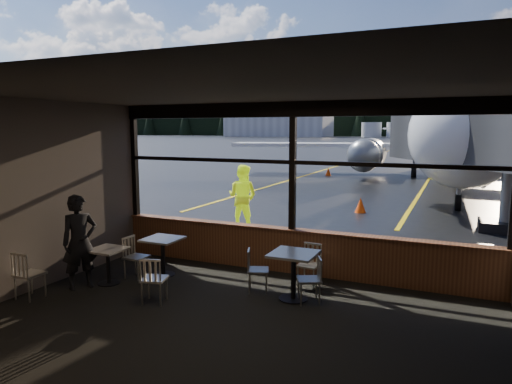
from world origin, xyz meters
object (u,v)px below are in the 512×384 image
Objects in this scene: cafe_table_near at (293,276)px; chair_left_s at (30,275)px; chair_mid_s at (154,279)px; passenger at (80,242)px; chair_mid_w at (137,258)px; cone_nose at (360,205)px; chair_near_n at (309,266)px; ground_crew at (242,197)px; chair_near_w at (258,271)px; airliner at (456,92)px; jet_bridge at (481,149)px; chair_near_e at (309,280)px; cone_wing at (328,172)px; cafe_table_mid at (163,257)px; cafe_table_left at (108,266)px.

chair_left_s reaches higher than cafe_table_near.
passenger is (-1.70, 0.06, 0.47)m from chair_mid_s.
cone_nose is at bearing 164.55° from chair_mid_w.
ground_crew is at bearing -45.84° from chair_near_n.
chair_near_n is at bearing 24.44° from chair_mid_s.
chair_near_w is at bearing 96.95° from chair_mid_w.
airliner reaches higher than chair_near_n.
chair_near_w is (-2.89, -22.05, -4.73)m from airliner.
chair_mid_s is 0.98× the size of chair_mid_w.
jet_bridge is 9.70m from chair_mid_w.
jet_bridge is 10.65m from passenger.
chair_near_w is 0.45× the size of passenger.
chair_near_e is 0.95× the size of chair_mid_w.
airliner reaches higher than chair_near_e.
chair_mid_s is (-4.29, -23.26, -4.71)m from airliner.
airliner is at bearing 3.84° from cone_wing.
chair_mid_s is (-2.17, -1.86, 0.01)m from chair_near_n.
passenger is at bearing 87.27° from ground_crew.
cone_nose is (2.26, 8.82, -0.12)m from cafe_table_mid.
jet_bridge is 7.15m from chair_near_n.
chair_mid_w reaches higher than cafe_table_left.
chair_left_s is 11.43m from cone_nose.
chair_left_s reaches higher than cone_nose.
chair_near_e is 0.46× the size of passenger.
ground_crew is at bearing 25.58° from passenger.
chair_near_e is 3.54m from chair_mid_w.
ground_crew reaches higher than cafe_table_near.
cone_wing is at bearing -12.06° from chair_near_e.
cafe_table_mid is at bearing 16.17° from chair_near_n.
ground_crew is (-0.49, 4.76, 0.57)m from cafe_table_mid.
cafe_table_left is 10.10m from cone_nose.
chair_left_s is 1.61× the size of cone_nose.
cone_wing is (-3.06, 22.77, -0.16)m from chair_mid_s.
passenger is at bearing -106.64° from airliner.
ground_crew is (-6.42, -1.97, -1.45)m from jet_bridge.
ground_crew is 3.71× the size of cone_wing.
cafe_table_left is 2.91m from chair_near_w.
cafe_table_near is 6.01m from ground_crew.
chair_mid_s is at bearing 50.69° from chair_mid_w.
cone_nose is at bearing 73.25° from cafe_table_left.
airliner reaches higher than chair_mid_s.
jet_bridge is 12.98× the size of chair_mid_w.
jet_bridge is 4.73m from cone_nose.
airliner is 24.34m from passenger.
chair_mid_s is at bearing -122.86° from jet_bridge.
chair_mid_s is (-2.12, -1.10, -0.01)m from cafe_table_near.
jet_bridge is 20.30× the size of cone_nose.
chair_near_n is 5.00m from chair_left_s.
cone_nose is (0.11, 8.90, -0.13)m from chair_near_w.
chair_mid_s is 6.21m from ground_crew.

